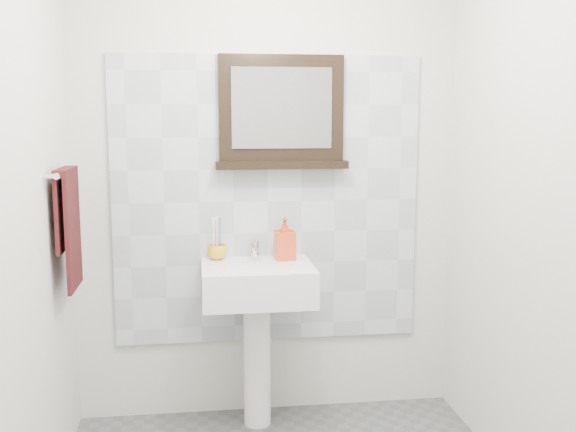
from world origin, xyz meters
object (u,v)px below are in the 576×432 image
(pedestal_sink, at_px, (257,300))
(toothbrush_cup, at_px, (217,252))
(soap_dispenser, at_px, (285,238))
(framed_mirror, at_px, (281,115))
(hand_towel, at_px, (69,219))

(pedestal_sink, bearing_deg, toothbrush_cup, 143.63)
(pedestal_sink, bearing_deg, soap_dispenser, 33.58)
(soap_dispenser, distance_m, framed_mirror, 0.63)
(toothbrush_cup, relative_size, framed_mirror, 0.14)
(framed_mirror, xyz_separation_m, hand_towel, (-1.01, -0.35, -0.46))
(soap_dispenser, xyz_separation_m, framed_mirror, (-0.01, 0.09, 0.63))
(pedestal_sink, bearing_deg, hand_towel, -169.11)
(toothbrush_cup, bearing_deg, framed_mirror, 7.44)
(pedestal_sink, xyz_separation_m, hand_towel, (-0.87, -0.17, 0.46))
(pedestal_sink, xyz_separation_m, soap_dispenser, (0.15, 0.10, 0.29))
(toothbrush_cup, relative_size, soap_dispenser, 0.44)
(toothbrush_cup, bearing_deg, hand_towel, -155.34)
(hand_towel, bearing_deg, pedestal_sink, 10.89)
(toothbrush_cup, relative_size, hand_towel, 0.18)
(toothbrush_cup, xyz_separation_m, framed_mirror, (0.34, 0.04, 0.70))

